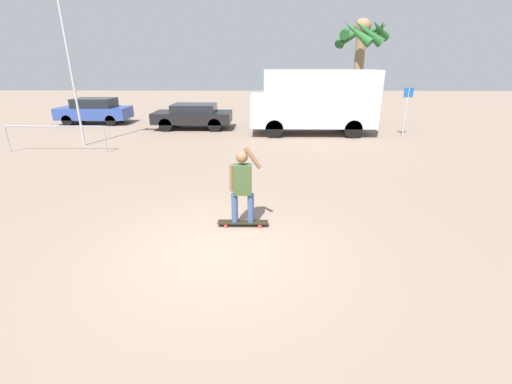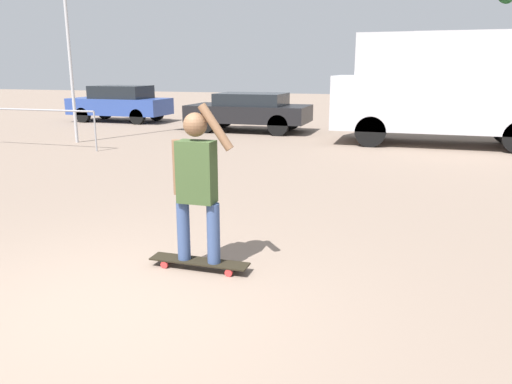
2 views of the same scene
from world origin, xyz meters
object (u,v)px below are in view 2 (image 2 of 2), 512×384
object	(u,v)px
parked_car_blue	(120,103)
parked_car_black	(250,110)
person_skateboarder	(197,178)
skateboard	(199,262)
camper_van	(450,85)

from	to	relation	value
parked_car_blue	parked_car_black	bearing A→B (deg)	-14.47
person_skateboarder	parked_car_black	world-z (taller)	person_skateboarder
parked_car_blue	person_skateboarder	bearing A→B (deg)	-55.03
skateboard	camper_van	xyz separation A→B (m)	(3.05, 10.51, 1.60)
camper_van	parked_car_blue	bearing A→B (deg)	166.52
skateboard	camper_van	world-z (taller)	camper_van
skateboard	parked_car_black	world-z (taller)	parked_car_black
parked_car_black	parked_car_blue	bearing A→B (deg)	165.53
skateboard	parked_car_blue	xyz separation A→B (m)	(-9.45, 13.51, 0.68)
parked_car_blue	skateboard	bearing A→B (deg)	-55.03
person_skateboarder	parked_car_blue	bearing A→B (deg)	124.97
skateboard	parked_car_blue	bearing A→B (deg)	124.97
camper_van	skateboard	bearing A→B (deg)	-106.15
person_skateboarder	camper_van	bearing A→B (deg)	73.84
camper_van	parked_car_black	world-z (taller)	camper_van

